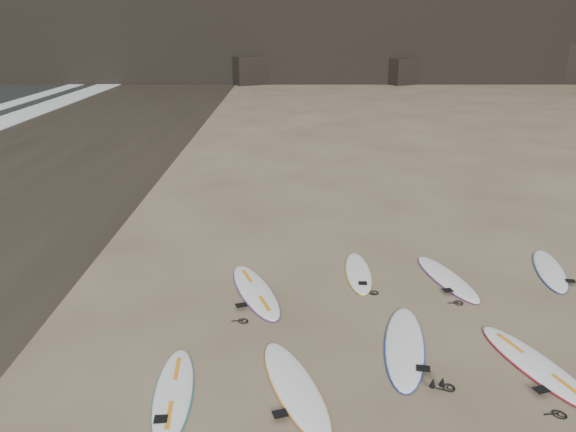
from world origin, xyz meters
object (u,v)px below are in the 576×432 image
at_px(surfboard_0, 174,392).
at_px(surfboard_1, 295,386).
at_px(surfboard_6, 358,272).
at_px(surfboard_5, 255,291).
at_px(surfboard_8, 550,270).
at_px(surfboard_2, 405,345).
at_px(surfboard_7, 447,278).
at_px(surfboard_3, 537,365).

xyz_separation_m(surfboard_0, surfboard_1, (1.86, 0.13, 0.00)).
relative_size(surfboard_0, surfboard_6, 1.06).
bearing_deg(surfboard_5, surfboard_8, -10.02).
distance_m(surfboard_6, surfboard_8, 4.40).
distance_m(surfboard_2, surfboard_5, 3.45).
height_order(surfboard_1, surfboard_7, surfboard_1).
xyz_separation_m(surfboard_5, surfboard_7, (4.21, 0.61, -0.00)).
height_order(surfboard_0, surfboard_2, surfboard_2).
relative_size(surfboard_3, surfboard_7, 1.07).
relative_size(surfboard_1, surfboard_7, 1.06).
bearing_deg(surfboard_8, surfboard_0, -136.90).
bearing_deg(surfboard_7, surfboard_8, -4.45).
distance_m(surfboard_6, surfboard_7, 1.95).
distance_m(surfboard_3, surfboard_6, 4.44).
bearing_deg(surfboard_0, surfboard_6, 47.62).
relative_size(surfboard_3, surfboard_5, 0.98).
distance_m(surfboard_3, surfboard_7, 3.40).
distance_m(surfboard_1, surfboard_8, 7.31).
bearing_deg(surfboard_1, surfboard_2, 13.18).
distance_m(surfboard_3, surfboard_5, 5.52).
distance_m(surfboard_5, surfboard_6, 2.47).
bearing_deg(surfboard_7, surfboard_2, -132.71).
distance_m(surfboard_1, surfboard_6, 4.47).
bearing_deg(surfboard_5, surfboard_6, 3.27).
xyz_separation_m(surfboard_2, surfboard_8, (3.96, 3.16, -0.01)).
xyz_separation_m(surfboard_1, surfboard_7, (3.43, 3.89, -0.00)).
height_order(surfboard_0, surfboard_5, surfboard_5).
relative_size(surfboard_0, surfboard_2, 0.86).
height_order(surfboard_3, surfboard_5, surfboard_5).
xyz_separation_m(surfboard_3, surfboard_6, (-2.50, 3.66, -0.01)).
height_order(surfboard_1, surfboard_5, surfboard_5).
relative_size(surfboard_2, surfboard_7, 1.11).
bearing_deg(surfboard_2, surfboard_0, -150.22).
height_order(surfboard_5, surfboard_8, surfboard_5).
xyz_separation_m(surfboard_3, surfboard_7, (-0.58, 3.35, -0.00)).
relative_size(surfboard_1, surfboard_6, 1.17).
relative_size(surfboard_1, surfboard_2, 0.95).
bearing_deg(surfboard_8, surfboard_1, -130.54).
distance_m(surfboard_7, surfboard_8, 2.51).
height_order(surfboard_0, surfboard_6, surfboard_0).
height_order(surfboard_5, surfboard_7, surfboard_5).
relative_size(surfboard_2, surfboard_5, 1.02).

